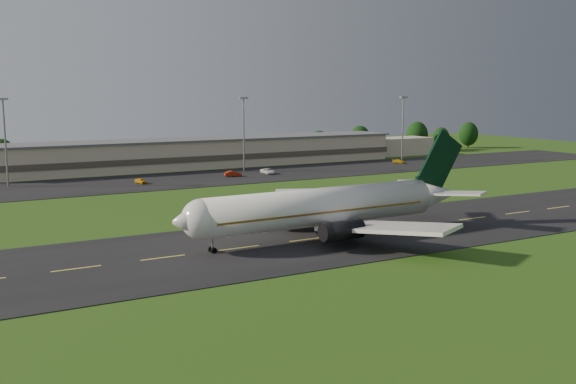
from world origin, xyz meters
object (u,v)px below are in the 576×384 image
service_vehicle_b (233,174)px  service_vehicle_a (141,181)px  light_mast_west (5,132)px  service_vehicle_c (268,171)px  light_mast_centre (244,125)px  airliner (326,207)px  light_mast_east (403,121)px  service_vehicle_d (399,161)px  terminal (225,152)px

service_vehicle_b → service_vehicle_a: bearing=103.5°
light_mast_west → service_vehicle_c: size_ratio=3.91×
light_mast_centre → service_vehicle_c: 14.88m
airliner → service_vehicle_a: bearing=95.0°
light_mast_east → service_vehicle_d: light_mast_east is taller
light_mast_centre → service_vehicle_a: size_ratio=5.38×
terminal → service_vehicle_a: bearing=-141.6°
airliner → service_vehicle_a: airliner is taller
terminal → light_mast_west: bearing=-165.2°
service_vehicle_c → terminal: bearing=93.7°
airliner → service_vehicle_c: (26.93, 71.60, -3.84)m
light_mast_west → light_mast_centre: same height
light_mast_centre → service_vehicle_b: size_ratio=4.64×
airliner → light_mast_east: size_ratio=2.52×
light_mast_west → airliner: bearing=-65.7°
service_vehicle_d → service_vehicle_a: bearing=148.1°
terminal → light_mast_east: 56.67m
service_vehicle_b → light_mast_centre: bearing=-28.9°
service_vehicle_b → airliner: bearing=177.4°
service_vehicle_b → service_vehicle_c: service_vehicle_c is taller
light_mast_west → light_mast_east: size_ratio=1.00×
light_mast_east → service_vehicle_a: (-86.84, -10.17, -11.99)m
service_vehicle_d → service_vehicle_b: bearing=148.4°
light_mast_west → terminal: bearing=14.8°
service_vehicle_d → light_mast_west: bearing=141.8°
airliner → service_vehicle_d: 105.61m
airliner → service_vehicle_d: bearing=43.9°
service_vehicle_a → service_vehicle_d: bearing=-8.7°
light_mast_centre → service_vehicle_b: light_mast_centre is taller
light_mast_west → light_mast_east: 115.00m
service_vehicle_d → light_mast_centre: bearing=138.9°
airliner → light_mast_east: 112.61m
service_vehicle_c → light_mast_west: bearing=172.2°
service_vehicle_a → service_vehicle_d: 82.19m
terminal → service_vehicle_a: terminal is taller
terminal → service_vehicle_c: (1.66, -24.56, -3.17)m
service_vehicle_a → service_vehicle_b: 24.57m
light_mast_west → light_mast_centre: bearing=0.0°
airliner → service_vehicle_d: size_ratio=12.65×
service_vehicle_c → service_vehicle_d: service_vehicle_c is taller
airliner → service_vehicle_a: 70.37m
terminal → service_vehicle_b: bearing=-109.1°
light_mast_west → light_mast_east: (115.00, 0.00, 0.00)m
terminal → light_mast_west: (-61.40, -16.18, 8.75)m
terminal → service_vehicle_c: 24.82m
light_mast_east → airliner: bearing=-134.6°
service_vehicle_c → service_vehicle_d: bearing=4.2°
service_vehicle_b → service_vehicle_c: bearing=-76.6°
terminal → light_mast_east: bearing=-16.8°
light_mast_east → service_vehicle_c: light_mast_east is taller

